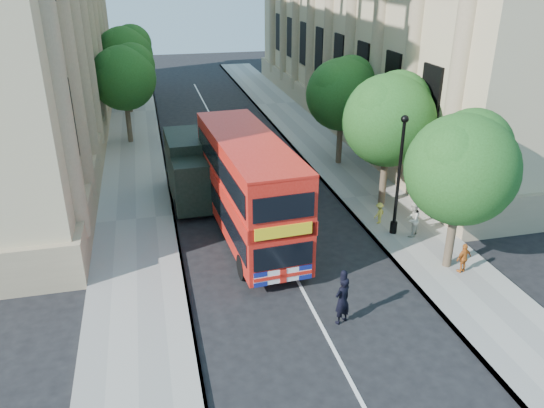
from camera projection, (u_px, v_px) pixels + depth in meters
ground at (328, 339)px, 16.45m from camera, size 120.00×120.00×0.00m
pavement_right at (372, 196)px, 26.52m from camera, size 3.50×80.00×0.12m
pavement_left at (136, 220)px, 24.06m from camera, size 3.50×80.00×0.12m
tree_right_near at (463, 163)px, 18.64m from camera, size 4.00×4.00×6.08m
tree_right_mid at (390, 115)px, 23.88m from camera, size 4.20×4.20×6.37m
tree_right_far at (343, 90)px, 29.25m from camera, size 4.00×4.00×6.15m
tree_left_far at (124, 74)px, 32.88m from camera, size 4.00×4.00×6.30m
tree_left_back at (125, 52)px, 39.86m from camera, size 4.20×4.20×6.65m
lamp_post at (398, 181)px, 21.81m from camera, size 0.32×0.32×5.16m
double_decker_bus at (248, 185)px, 21.81m from camera, size 3.03×9.37×4.26m
box_van at (193, 171)px, 25.62m from camera, size 2.40×5.52×3.12m
police_constable at (342, 300)px, 16.91m from camera, size 0.73×0.63×1.69m
woman_pedestrian at (412, 219)px, 22.21m from camera, size 0.95×0.95×1.55m
child_a at (464, 258)px, 19.63m from camera, size 0.74×0.45×1.18m
child_b at (379, 213)px, 23.44m from camera, size 0.72×0.62×0.97m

